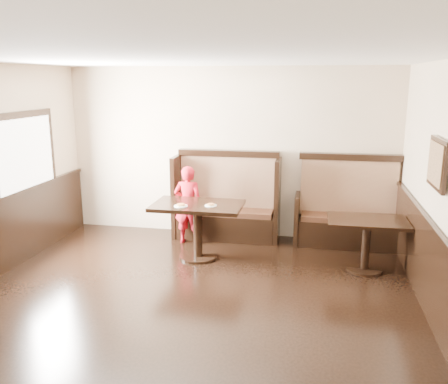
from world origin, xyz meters
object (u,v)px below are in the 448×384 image
(table_neighbor, at_px, (367,232))
(child, at_px, (188,205))
(table_main, at_px, (198,217))
(booth_main, at_px, (227,206))
(booth_neighbor, at_px, (347,215))

(table_neighbor, xyz_separation_m, child, (-2.69, 0.65, 0.08))
(table_neighbor, bearing_deg, child, 165.24)
(table_main, bearing_deg, booth_main, 76.99)
(booth_main, xyz_separation_m, table_neighbor, (2.14, -1.07, 0.02))
(booth_main, height_order, table_neighbor, booth_main)
(booth_main, relative_size, booth_neighbor, 1.06)
(table_neighbor, bearing_deg, table_main, 178.01)
(booth_main, bearing_deg, table_neighbor, -26.46)
(child, bearing_deg, booth_main, -142.71)
(table_main, relative_size, child, 1.02)
(table_main, xyz_separation_m, child, (-0.31, 0.62, 0.00))
(booth_main, height_order, booth_neighbor, same)
(table_main, bearing_deg, booth_neighbor, 25.39)
(booth_neighbor, distance_m, child, 2.54)
(booth_neighbor, bearing_deg, child, -170.54)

